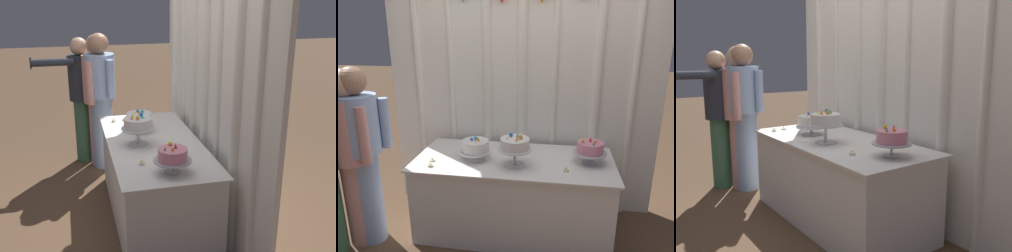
% 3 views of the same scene
% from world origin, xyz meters
% --- Properties ---
extents(ground_plane, '(24.00, 24.00, 0.00)m').
position_xyz_m(ground_plane, '(0.00, 0.00, 0.00)').
color(ground_plane, brown).
extents(draped_curtain, '(2.78, 0.20, 2.63)m').
position_xyz_m(draped_curtain, '(0.01, 0.59, 1.44)').
color(draped_curtain, white).
rests_on(draped_curtain, ground_plane).
extents(cake_table, '(1.79, 0.83, 0.74)m').
position_xyz_m(cake_table, '(0.00, 0.10, 0.37)').
color(cake_table, white).
rests_on(cake_table, ground_plane).
extents(cake_display_leftmost, '(0.28, 0.28, 0.22)m').
position_xyz_m(cake_display_leftmost, '(-0.34, 0.03, 0.86)').
color(cake_display_leftmost, silver).
rests_on(cake_display_leftmost, cake_table).
extents(cake_display_center, '(0.30, 0.30, 0.29)m').
position_xyz_m(cake_display_center, '(0.03, -0.05, 0.92)').
color(cake_display_center, silver).
rests_on(cake_display_center, cake_table).
extents(cake_display_rightmost, '(0.29, 0.29, 0.23)m').
position_xyz_m(cake_display_rightmost, '(0.67, 0.11, 0.87)').
color(cake_display_rightmost, '#B2B2B7').
rests_on(cake_display_rightmost, cake_table).
extents(tealight_far_left, '(0.05, 0.05, 0.03)m').
position_xyz_m(tealight_far_left, '(-0.72, -0.07, 0.74)').
color(tealight_far_left, beige).
rests_on(tealight_far_left, cake_table).
extents(tealight_near_left, '(0.04, 0.04, 0.04)m').
position_xyz_m(tealight_near_left, '(-0.69, -0.18, 0.75)').
color(tealight_near_left, beige).
rests_on(tealight_near_left, cake_table).
extents(tealight_near_right, '(0.05, 0.05, 0.04)m').
position_xyz_m(tealight_near_right, '(0.46, -0.10, 0.75)').
color(tealight_near_right, beige).
rests_on(tealight_near_right, cake_table).
extents(guest_man_dark_suit, '(0.48, 0.48, 1.57)m').
position_xyz_m(guest_man_dark_suit, '(-1.33, -0.28, 0.86)').
color(guest_man_dark_suit, '#D6938E').
rests_on(guest_man_dark_suit, ground_plane).
extents(guest_man_pink_jacket, '(0.46, 0.46, 1.59)m').
position_xyz_m(guest_man_pink_jacket, '(-1.26, -0.26, 0.87)').
color(guest_man_pink_jacket, '#93ADD6').
rests_on(guest_man_pink_jacket, ground_plane).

